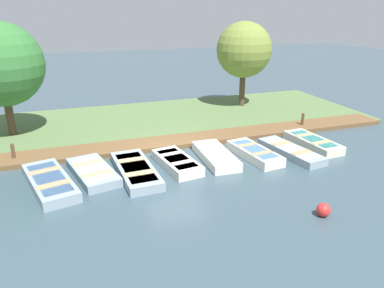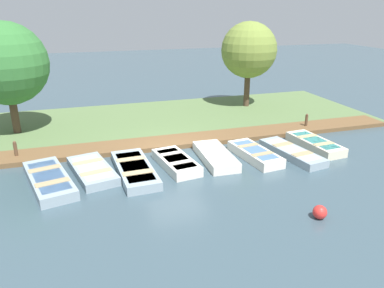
{
  "view_description": "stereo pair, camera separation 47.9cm",
  "coord_description": "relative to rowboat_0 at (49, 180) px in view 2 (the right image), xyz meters",
  "views": [
    {
      "loc": [
        14.0,
        -4.14,
        5.96
      ],
      "look_at": [
        0.48,
        0.57,
        0.65
      ],
      "focal_mm": 35.0,
      "sensor_mm": 36.0,
      "label": 1
    },
    {
      "loc": [
        14.15,
        -3.69,
        5.96
      ],
      "look_at": [
        0.48,
        0.57,
        0.65
      ],
      "focal_mm": 35.0,
      "sensor_mm": 36.0,
      "label": 2
    }
  ],
  "objects": [
    {
      "name": "rowboat_0",
      "position": [
        0.0,
        0.0,
        0.0
      ],
      "size": [
        3.66,
        2.02,
        0.38
      ],
      "rotation": [
        0.0,
        0.0,
        0.24
      ],
      "color": "#8C9EA8",
      "rests_on": "ground_plane"
    },
    {
      "name": "buoy",
      "position": [
        4.77,
        7.78,
        0.02
      ],
      "size": [
        0.42,
        0.42,
        0.42
      ],
      "color": "red",
      "rests_on": "ground_plane"
    },
    {
      "name": "rowboat_4",
      "position": [
        -0.33,
        6.39,
        0.01
      ],
      "size": [
        2.96,
        1.22,
        0.39
      ],
      "rotation": [
        0.0,
        0.0,
        -0.03
      ],
      "color": "silver",
      "rests_on": "ground_plane"
    },
    {
      "name": "mooring_post_near",
      "position": [
        -2.78,
        -1.37,
        0.23
      ],
      "size": [
        0.14,
        0.14,
        0.83
      ],
      "color": "brown",
      "rests_on": "ground_plane"
    },
    {
      "name": "mooring_post_far",
      "position": [
        -2.78,
        12.25,
        0.23
      ],
      "size": [
        0.14,
        0.14,
        0.83
      ],
      "color": "brown",
      "rests_on": "ground_plane"
    },
    {
      "name": "park_tree_left",
      "position": [
        -7.54,
        11.13,
        3.31
      ],
      "size": [
        3.26,
        3.26,
        5.15
      ],
      "color": "#4C3828",
      "rests_on": "ground_plane"
    },
    {
      "name": "rowboat_5",
      "position": [
        -0.05,
        8.03,
        0.01
      ],
      "size": [
        2.9,
        1.36,
        0.41
      ],
      "rotation": [
        0.0,
        0.0,
        0.12
      ],
      "color": "silver",
      "rests_on": "ground_plane"
    },
    {
      "name": "rowboat_3",
      "position": [
        -0.18,
        4.69,
        0.01
      ],
      "size": [
        2.75,
        1.45,
        0.4
      ],
      "rotation": [
        0.0,
        0.0,
        0.15
      ],
      "color": "silver",
      "rests_on": "ground_plane"
    },
    {
      "name": "rowboat_2",
      "position": [
        -0.02,
        3.03,
        -0.01
      ],
      "size": [
        3.56,
        1.4,
        0.36
      ],
      "rotation": [
        0.0,
        0.0,
        0.05
      ],
      "color": "#8C9EA8",
      "rests_on": "ground_plane"
    },
    {
      "name": "dock_walkway",
      "position": [
        -2.74,
        4.97,
        -0.09
      ],
      "size": [
        1.52,
        23.12,
        0.2
      ],
      "color": "brown",
      "rests_on": "ground_plane"
    },
    {
      "name": "rowboat_7",
      "position": [
        -0.35,
        11.12,
        0.01
      ],
      "size": [
        2.97,
        1.31,
        0.4
      ],
      "rotation": [
        0.0,
        0.0,
        0.09
      ],
      "color": "beige",
      "rests_on": "ground_plane"
    },
    {
      "name": "shore_bank",
      "position": [
        -6.26,
        4.97,
        -0.11
      ],
      "size": [
        8.0,
        24.0,
        0.16
      ],
      "color": "#567042",
      "rests_on": "ground_plane"
    },
    {
      "name": "rowboat_6",
      "position": [
        0.19,
        9.63,
        -0.02
      ],
      "size": [
        3.35,
        1.5,
        0.34
      ],
      "rotation": [
        0.0,
        0.0,
        0.16
      ],
      "color": "#8C9EA8",
      "rests_on": "ground_plane"
    },
    {
      "name": "park_tree_far_left",
      "position": [
        -6.15,
        -1.71,
        3.27
      ],
      "size": [
        3.8,
        3.8,
        5.37
      ],
      "color": "#4C3828",
      "rests_on": "ground_plane"
    },
    {
      "name": "ground_plane",
      "position": [
        -1.26,
        4.97,
        -0.19
      ],
      "size": [
        80.0,
        80.0,
        0.0
      ],
      "primitive_type": "plane",
      "color": "#384C56"
    },
    {
      "name": "rowboat_1",
      "position": [
        -0.41,
        1.51,
        -0.02
      ],
      "size": [
        3.09,
        1.84,
        0.34
      ],
      "rotation": [
        0.0,
        0.0,
        0.22
      ],
      "color": "#8C9EA8",
      "rests_on": "ground_plane"
    }
  ]
}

